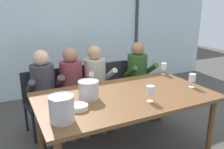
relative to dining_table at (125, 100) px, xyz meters
name	(u,v)px	position (x,y,z in m)	size (l,w,h in m)	color
ground	(94,118)	(0.00, 1.00, -0.69)	(14.00, 14.00, 0.00)	#4C4742
window_glass_panel	(66,29)	(0.00, 2.39, 0.61)	(7.23, 0.03, 2.60)	silver
window_mullion_right	(136,26)	(1.63, 2.37, 0.61)	(0.06, 0.06, 2.60)	#38383D
hillside_vineyard	(33,26)	(0.00, 6.73, 0.35)	(13.23, 2.40, 2.08)	#568942
dining_table	(125,100)	(0.00, 0.00, 0.00)	(2.03, 1.15, 0.76)	brown
chair_near_curtain	(40,97)	(-0.81, 1.00, -0.18)	(0.49, 0.49, 0.87)	#232328
chair_left_of_center	(70,93)	(-0.38, 0.98, -0.18)	(0.47, 0.47, 0.87)	#232328
chair_center	(95,88)	(0.03, 1.00, -0.18)	(0.47, 0.47, 0.87)	#232328
chair_right_of_center	(117,85)	(0.42, 0.99, -0.18)	(0.44, 0.44, 0.87)	#232328
chair_near_window_right	(136,82)	(0.76, 0.97, -0.18)	(0.44, 0.44, 0.87)	#232328
person_charcoal_jacket	(45,89)	(-0.76, 0.85, -0.01)	(0.48, 0.62, 1.19)	#38383D
person_maroon_top	(73,84)	(-0.37, 0.85, -0.01)	(0.48, 0.63, 1.19)	brown
person_beige_jumper	(98,81)	(0.01, 0.85, -0.01)	(0.49, 0.63, 1.19)	#B7AD9E
person_olive_shirt	(139,74)	(0.75, 0.85, -0.01)	(0.46, 0.61, 1.19)	#2D5123
ice_bucket_primary	(62,108)	(-0.82, -0.30, 0.19)	(0.23, 0.23, 0.24)	#B7B7BC
ice_bucket_secondary	(89,90)	(-0.42, 0.08, 0.18)	(0.23, 0.23, 0.20)	#B7B7BC
tasting_bowl	(79,107)	(-0.60, -0.14, 0.10)	(0.18, 0.18, 0.05)	silver
wine_glass_by_left_taster	(150,91)	(0.14, -0.28, 0.19)	(0.08, 0.08, 0.17)	silver
wine_glass_near_bucket	(192,78)	(0.87, -0.14, 0.19)	(0.08, 0.08, 0.17)	silver
wine_glass_center_pour	(164,67)	(0.91, 0.46, 0.19)	(0.08, 0.08, 0.17)	silver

